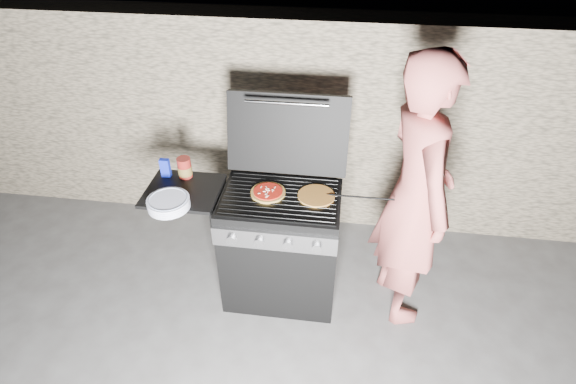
# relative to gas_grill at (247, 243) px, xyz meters

# --- Properties ---
(ground) EXTENTS (50.00, 50.00, 0.00)m
(ground) POSITION_rel_gas_grill_xyz_m (0.25, 0.00, -0.46)
(ground) COLOR #413F3D
(stone_wall) EXTENTS (8.00, 0.35, 1.80)m
(stone_wall) POSITION_rel_gas_grill_xyz_m (0.25, 1.05, 0.44)
(stone_wall) COLOR gray
(stone_wall) RESTS_ON ground
(gas_grill) EXTENTS (1.34, 0.79, 0.91)m
(gas_grill) POSITION_rel_gas_grill_xyz_m (0.00, 0.00, 0.00)
(gas_grill) COLOR black
(gas_grill) RESTS_ON ground
(pizza_topped) EXTENTS (0.30, 0.30, 0.03)m
(pizza_topped) POSITION_rel_gas_grill_xyz_m (0.16, 0.02, 0.47)
(pizza_topped) COLOR tan
(pizza_topped) RESTS_ON gas_grill
(pizza_plain) EXTENTS (0.32, 0.32, 0.01)m
(pizza_plain) POSITION_rel_gas_grill_xyz_m (0.48, 0.03, 0.46)
(pizza_plain) COLOR gold
(pizza_plain) RESTS_ON gas_grill
(sauce_jar) EXTENTS (0.11, 0.11, 0.15)m
(sauce_jar) POSITION_rel_gas_grill_xyz_m (-0.45, 0.15, 0.52)
(sauce_jar) COLOR maroon
(sauce_jar) RESTS_ON gas_grill
(blue_carton) EXTENTS (0.07, 0.04, 0.14)m
(blue_carton) POSITION_rel_gas_grill_xyz_m (-0.58, 0.14, 0.52)
(blue_carton) COLOR #1021B0
(blue_carton) RESTS_ON gas_grill
(plate_stack) EXTENTS (0.30, 0.30, 0.06)m
(plate_stack) POSITION_rel_gas_grill_xyz_m (-0.45, -0.20, 0.48)
(plate_stack) COLOR white
(plate_stack) RESTS_ON gas_grill
(person) EXTENTS (0.64, 0.81, 1.94)m
(person) POSITION_rel_gas_grill_xyz_m (1.11, 0.03, 0.51)
(person) COLOR #AF524D
(person) RESTS_ON ground
(tongs) EXTENTS (0.45, 0.12, 0.09)m
(tongs) POSITION_rel_gas_grill_xyz_m (0.76, 0.00, 0.50)
(tongs) COLOR black
(tongs) RESTS_ON gas_grill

